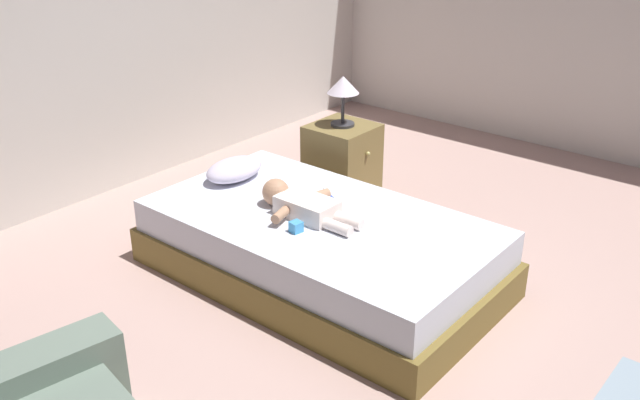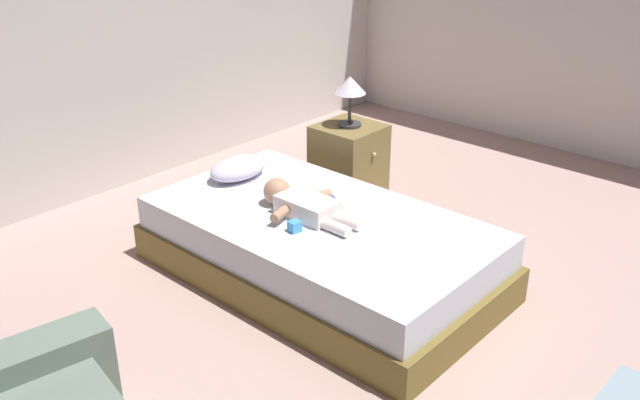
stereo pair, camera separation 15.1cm
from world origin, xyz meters
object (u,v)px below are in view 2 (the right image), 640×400
Objects in this scene: nightstand at (349,163)px; lamp at (350,89)px; bed at (320,248)px; toy_block at (295,226)px; pillow at (238,168)px; baby at (301,204)px; toothbrush at (331,195)px.

lamp is at bearing 90.00° from nightstand.
bed is 1.16m from nightstand.
nightstand is 8.07× the size of toy_block.
pillow is 0.68m from baby.
toothbrush is at bearing 18.12° from toy_block.
nightstand is 1.38m from toy_block.
bed is 5.78× the size of lamp.
baby is 1.87× the size of lamp.
toothbrush is 0.88m from nightstand.
nightstand is at bearing 27.21° from toy_block.
toy_block is (-0.49, -0.16, 0.02)m from toothbrush.
lamp is at bearing -10.17° from pillow.
toothbrush is 2.15× the size of toy_block.
bed is at bearing -148.54° from lamp.
pillow is 0.73× the size of nightstand.
lamp reaches higher than bed.
nightstand is 1.58× the size of lamp.
toothbrush is at bearing -73.76° from pillow.
lamp is (0.92, -0.17, 0.36)m from pillow.
nightstand is at bearing -90.00° from lamp.
baby reaches higher than nightstand.
bed is at bearing -148.54° from nightstand.
baby is at bearing -173.88° from toothbrush.
baby is 1.21m from lamp.
nightstand is (0.99, 0.60, 0.08)m from bed.
toy_block is at bearing -152.79° from nightstand.
pillow is at bearing 169.83° from nightstand.
bed is 0.82m from pillow.
lamp reaches higher than pillow.
pillow is at bearing 69.20° from toy_block.
toothbrush is 0.42× the size of lamp.
toy_block is (-0.24, -0.03, 0.24)m from bed.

